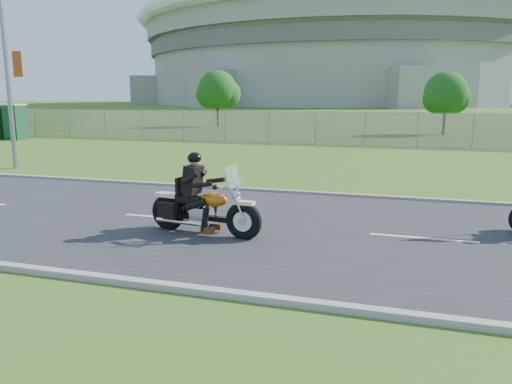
% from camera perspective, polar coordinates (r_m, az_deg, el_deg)
% --- Properties ---
extents(ground, '(420.00, 420.00, 0.00)m').
position_cam_1_polar(ground, '(11.67, -1.51, -3.86)').
color(ground, '#3B5B1C').
rests_on(ground, ground).
extents(road, '(120.00, 8.00, 0.04)m').
position_cam_1_polar(road, '(11.66, -1.51, -3.76)').
color(road, '#28282B').
rests_on(road, ground).
extents(curb_north, '(120.00, 0.18, 0.12)m').
position_cam_1_polar(curb_north, '(15.45, 3.30, 0.02)').
color(curb_north, '#9E9B93').
rests_on(curb_north, ground).
extents(curb_south, '(120.00, 0.18, 0.12)m').
position_cam_1_polar(curb_south, '(8.11, -10.85, -10.50)').
color(curb_south, '#9E9B93').
rests_on(curb_south, ground).
extents(fence, '(60.00, 0.03, 2.00)m').
position_cam_1_polar(fence, '(31.93, 1.49, 7.46)').
color(fence, gray).
rests_on(fence, ground).
extents(stadium, '(140.40, 140.40, 29.20)m').
position_cam_1_polar(stadium, '(182.65, 10.04, 14.84)').
color(stadium, '#A3A099').
rests_on(stadium, ground).
extents(streetlight, '(0.90, 2.46, 10.00)m').
position_cam_1_polar(streetlight, '(23.15, -26.53, 16.48)').
color(streetlight, gray).
rests_on(streetlight, ground).
extents(porta_toilet_a, '(1.10, 1.10, 2.30)m').
position_cam_1_polar(porta_toilet_a, '(37.76, -25.80, 7.15)').
color(porta_toilet_a, '#133D22').
rests_on(porta_toilet_a, ground).
extents(tree_fence_near, '(3.52, 3.28, 4.75)m').
position_cam_1_polar(tree_fence_near, '(40.79, 20.93, 10.30)').
color(tree_fence_near, '#382316').
rests_on(tree_fence_near, ground).
extents(tree_fence_mid, '(3.96, 3.69, 5.30)m').
position_cam_1_polar(tree_fence_mid, '(48.05, -4.37, 11.38)').
color(tree_fence_mid, '#382316').
rests_on(tree_fence_mid, ground).
extents(motorcycle_lead, '(2.71, 0.87, 1.82)m').
position_cam_1_polar(motorcycle_lead, '(10.83, -6.12, -1.97)').
color(motorcycle_lead, black).
rests_on(motorcycle_lead, ground).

